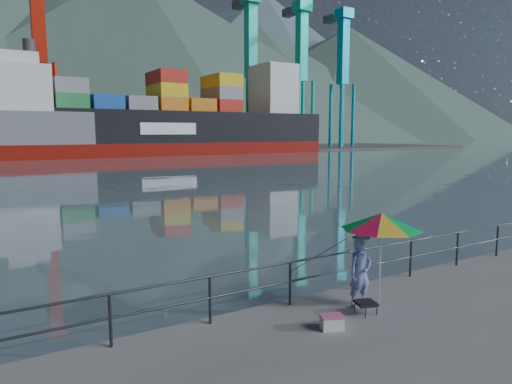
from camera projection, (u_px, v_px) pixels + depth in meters
harbor_water at (4, 147)px, 119.05m from camera, size 500.00×280.00×0.00m
far_dock at (67, 151)px, 92.66m from camera, size 200.00×40.00×0.40m
guardrail at (252, 290)px, 9.83m from camera, size 22.00×0.06×1.03m
mountains at (91, 60)px, 200.30m from camera, size 600.00×332.80×80.00m
port_cranes at (179, 73)px, 93.61m from camera, size 116.00×28.00×38.40m
container_stacks at (174, 136)px, 105.06m from camera, size 58.00×8.40×7.80m
fisherman at (360, 273)px, 10.21m from camera, size 0.61×0.44×1.56m
beach_umbrella at (382, 221)px, 9.97m from camera, size 1.96×1.96×2.16m
folding_stool at (366, 308)px, 9.86m from camera, size 0.52×0.52×0.28m
cooler_bag at (332, 323)px, 9.11m from camera, size 0.51×0.43×0.25m
fishing_rod at (315, 292)px, 11.23m from camera, size 0.62×1.53×1.15m
container_ship at (167, 122)px, 83.81m from camera, size 65.73×10.95×18.10m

